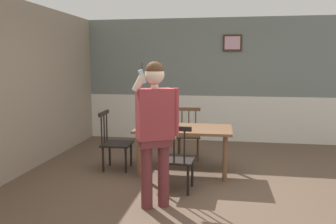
{
  "coord_description": "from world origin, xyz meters",
  "views": [
    {
      "loc": [
        0.34,
        -4.66,
        1.77
      ],
      "look_at": [
        -0.41,
        -0.25,
        1.13
      ],
      "focal_mm": 37.08,
      "sensor_mm": 36.0,
      "label": 1
    }
  ],
  "objects_px": {
    "dining_table": "(184,134)",
    "person_figure": "(155,124)",
    "chair_by_doorway": "(115,142)",
    "chair_near_window": "(189,134)",
    "chair_at_table_head": "(177,159)"
  },
  "relations": [
    {
      "from": "dining_table",
      "to": "person_figure",
      "type": "bearing_deg",
      "value": -96.94
    },
    {
      "from": "dining_table",
      "to": "chair_by_doorway",
      "type": "distance_m",
      "value": 1.16
    },
    {
      "from": "chair_near_window",
      "to": "person_figure",
      "type": "distance_m",
      "value": 2.3
    },
    {
      "from": "chair_at_table_head",
      "to": "chair_near_window",
      "type": "bearing_deg",
      "value": 93.9
    },
    {
      "from": "chair_by_doorway",
      "to": "chair_near_window",
      "type": "bearing_deg",
      "value": 123.26
    },
    {
      "from": "dining_table",
      "to": "person_figure",
      "type": "distance_m",
      "value": 1.47
    },
    {
      "from": "chair_at_table_head",
      "to": "person_figure",
      "type": "height_order",
      "value": "person_figure"
    },
    {
      "from": "dining_table",
      "to": "chair_at_table_head",
      "type": "height_order",
      "value": "chair_at_table_head"
    },
    {
      "from": "chair_near_window",
      "to": "person_figure",
      "type": "height_order",
      "value": "person_figure"
    },
    {
      "from": "dining_table",
      "to": "chair_near_window",
      "type": "bearing_deg",
      "value": 90.7
    },
    {
      "from": "chair_near_window",
      "to": "chair_at_table_head",
      "type": "relative_size",
      "value": 0.99
    },
    {
      "from": "chair_near_window",
      "to": "chair_at_table_head",
      "type": "height_order",
      "value": "chair_at_table_head"
    },
    {
      "from": "chair_near_window",
      "to": "chair_by_doorway",
      "type": "height_order",
      "value": "chair_by_doorway"
    },
    {
      "from": "chair_by_doorway",
      "to": "dining_table",
      "type": "bearing_deg",
      "value": 87.76
    },
    {
      "from": "dining_table",
      "to": "chair_near_window",
      "type": "xyz_separation_m",
      "value": [
        -0.01,
        0.82,
        -0.18
      ]
    }
  ]
}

